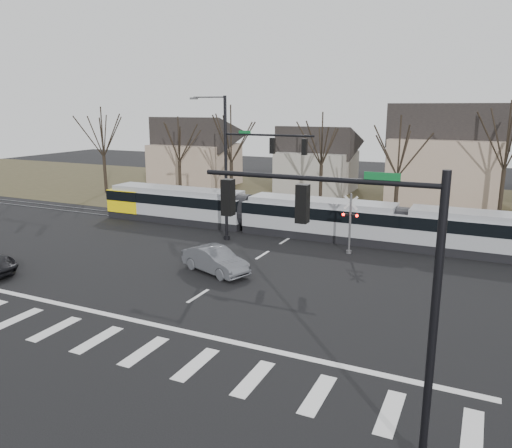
% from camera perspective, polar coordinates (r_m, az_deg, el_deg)
% --- Properties ---
extents(ground, '(140.00, 140.00, 0.00)m').
position_cam_1_polar(ground, '(24.42, -9.14, -9.68)').
color(ground, black).
extents(grass_verge, '(140.00, 28.00, 0.01)m').
position_cam_1_polar(grass_verge, '(52.94, 10.65, 2.75)').
color(grass_verge, '#38331E').
rests_on(grass_verge, ground).
extents(crosswalk, '(27.00, 2.60, 0.01)m').
position_cam_1_polar(crosswalk, '(21.55, -15.26, -13.22)').
color(crosswalk, silver).
rests_on(crosswalk, ground).
extents(stop_line, '(28.00, 0.35, 0.01)m').
position_cam_1_polar(stop_line, '(23.09, -11.69, -11.17)').
color(stop_line, silver).
rests_on(stop_line, ground).
extents(lane_dashes, '(0.18, 30.00, 0.01)m').
position_cam_1_polar(lane_dashes, '(37.99, 4.49, -1.18)').
color(lane_dashes, silver).
rests_on(lane_dashes, ground).
extents(rail_pair, '(90.00, 1.52, 0.06)m').
position_cam_1_polar(rail_pair, '(37.80, 4.38, -1.21)').
color(rail_pair, '#59595E').
rests_on(rail_pair, ground).
extents(tram, '(37.45, 2.78, 2.84)m').
position_cam_1_polar(tram, '(37.05, 7.18, 0.84)').
color(tram, gray).
rests_on(tram, ground).
extents(sedan, '(4.58, 5.58, 1.49)m').
position_cam_1_polar(sedan, '(29.18, -4.68, -4.14)').
color(sedan, '#53555B').
rests_on(sedan, ground).
extents(signal_pole_near_right, '(6.72, 0.44, 8.00)m').
position_cam_1_polar(signal_pole_near_right, '(13.47, 11.98, -5.56)').
color(signal_pole_near_right, black).
rests_on(signal_pole_near_right, ground).
extents(signal_pole_far, '(9.28, 0.44, 10.20)m').
position_cam_1_polar(signal_pole_far, '(34.74, -1.15, 7.06)').
color(signal_pole_far, black).
rests_on(signal_pole_far, ground).
extents(rail_crossing_signal, '(1.08, 0.36, 4.00)m').
position_cam_1_polar(rail_crossing_signal, '(33.12, 10.68, -0.18)').
color(rail_crossing_signal, '#59595B').
rests_on(rail_crossing_signal, ground).
extents(tree_row, '(59.20, 7.20, 10.00)m').
position_cam_1_polar(tree_row, '(46.00, 11.42, 7.44)').
color(tree_row, black).
rests_on(tree_row, ground).
extents(house_a, '(9.72, 8.64, 8.60)m').
position_cam_1_polar(house_a, '(62.13, -7.00, 8.55)').
color(house_a, gray).
rests_on(house_a, ground).
extents(house_b, '(8.64, 7.56, 7.65)m').
position_cam_1_polar(house_b, '(57.59, 6.99, 7.69)').
color(house_b, gray).
rests_on(house_b, ground).
extents(house_c, '(10.80, 8.64, 10.10)m').
position_cam_1_polar(house_c, '(51.79, 20.94, 7.72)').
color(house_c, gray).
rests_on(house_c, ground).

